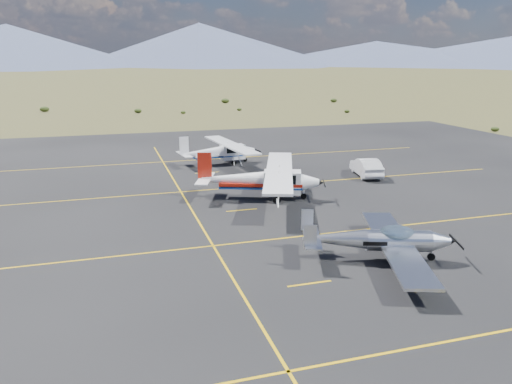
{
  "coord_description": "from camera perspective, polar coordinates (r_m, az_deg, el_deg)",
  "views": [
    {
      "loc": [
        -10.8,
        -21.44,
        9.33
      ],
      "look_at": [
        -2.56,
        5.81,
        1.6
      ],
      "focal_mm": 35.0,
      "sensor_mm": 36.0,
      "label": 1
    }
  ],
  "objects": [
    {
      "name": "apron",
      "position": [
        31.82,
        3.8,
        -1.89
      ],
      "size": [
        72.0,
        72.0,
        0.02
      ],
      "primitive_type": "cube",
      "color": "black",
      "rests_on": "ground"
    },
    {
      "name": "aircraft_low_wing",
      "position": [
        24.26,
        14.06,
        -5.36
      ],
      "size": [
        7.09,
        9.57,
        2.1
      ],
      "rotation": [
        0.0,
        0.0,
        -0.33
      ],
      "color": "silver",
      "rests_on": "apron"
    },
    {
      "name": "sedan",
      "position": [
        41.25,
        12.49,
        2.81
      ],
      "size": [
        2.41,
        4.67,
        1.47
      ],
      "primitive_type": "imported",
      "rotation": [
        0.0,
        0.0,
        2.94
      ],
      "color": "silver",
      "rests_on": "apron"
    },
    {
      "name": "ground",
      "position": [
        25.76,
        9.29,
        -6.26
      ],
      "size": [
        1600.0,
        1600.0,
        0.0
      ],
      "primitive_type": "plane",
      "color": "#383D1C",
      "rests_on": "ground"
    },
    {
      "name": "aircraft_cessna",
      "position": [
        33.59,
        0.55,
        1.52
      ],
      "size": [
        8.66,
        12.13,
        3.13
      ],
      "rotation": [
        0.0,
        0.0,
        -0.35
      ],
      "color": "white",
      "rests_on": "apron"
    },
    {
      "name": "aircraft_plain",
      "position": [
        44.84,
        -4.18,
        4.69
      ],
      "size": [
        6.4,
        10.6,
        2.67
      ],
      "rotation": [
        0.0,
        0.0,
        0.12
      ],
      "color": "silver",
      "rests_on": "apron"
    }
  ]
}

